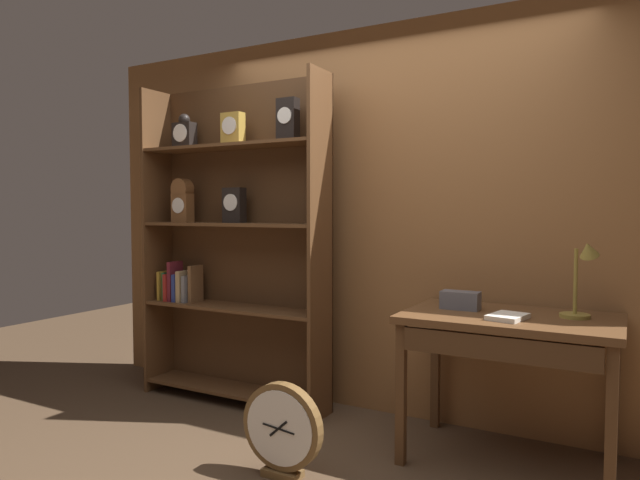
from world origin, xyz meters
The scene contains 7 objects.
back_wood_panel centered at (0.00, 1.31, 1.30)m, with size 4.80×0.05×2.60m, color brown.
bookshelf centered at (-1.09, 1.00, 1.15)m, with size 1.45×0.31×2.27m.
workbench centered at (0.87, 0.87, 0.71)m, with size 1.11×0.71×0.81m.
desk_lamp centered at (1.21, 0.96, 1.03)m, with size 0.20×0.20×0.42m.
toolbox_small centered at (0.58, 0.94, 0.86)m, with size 0.21×0.11×0.10m, color #595960.
open_repair_manual centered at (0.88, 0.77, 0.82)m, with size 0.16×0.22×0.03m, color silver.
round_clock_large centered at (-0.12, 0.16, 0.25)m, with size 0.45×0.11×0.49m.
Camera 1 is at (1.43, -2.24, 1.38)m, focal length 31.86 mm.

